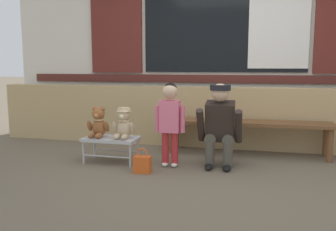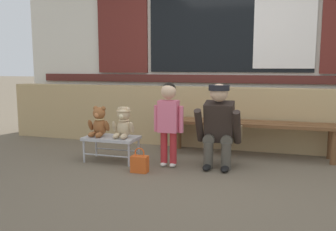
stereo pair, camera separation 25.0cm
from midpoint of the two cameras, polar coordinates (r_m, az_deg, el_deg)
ground_plane at (r=3.75m, az=7.27°, el=-9.84°), size 60.00×60.00×0.00m
brick_low_wall at (r=5.03m, az=10.15°, el=-0.35°), size 6.69×0.25×0.85m
shop_facade at (r=5.54m, az=11.25°, el=15.47°), size 6.83×0.26×3.76m
wooden_bench_long at (r=4.65m, az=14.53°, el=-1.81°), size 2.10×0.40×0.44m
small_display_bench at (r=4.30m, az=-7.45°, el=-3.85°), size 0.64×0.36×0.30m
teddy_bear_plain at (r=4.33m, az=-9.42°, el=-1.14°), size 0.28×0.26×0.36m
teddy_bear_with_hat at (r=4.20m, az=-5.51°, el=-1.23°), size 0.28×0.27×0.36m
child_standing at (r=3.99m, az=1.89°, el=0.05°), size 0.35×0.18×0.96m
adult_crouching at (r=4.04m, az=10.09°, el=-1.58°), size 0.50×0.49×0.95m
handbag_on_ground at (r=3.86m, az=-2.72°, el=-7.74°), size 0.18×0.11×0.27m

